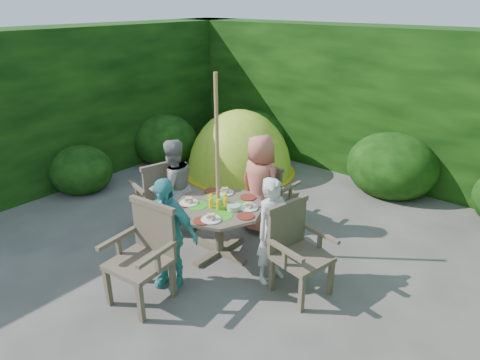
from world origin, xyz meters
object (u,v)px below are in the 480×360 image
Objects in this scene: parasol_pole at (218,170)px; child_left at (173,188)px; dome_tent at (239,172)px; garden_chair_back at (273,191)px; garden_chair_right at (297,248)px; child_back at (260,184)px; child_front at (166,233)px; child_right at (273,231)px; patio_table at (219,214)px; garden_chair_left at (158,193)px; garden_chair_front at (144,253)px.

child_left is (-0.80, 0.01, -0.45)m from parasol_pole.
garden_chair_back is at bearing -18.05° from dome_tent.
child_left is 0.55× the size of dome_tent.
garden_chair_back is 1.94m from dome_tent.
parasol_pole is 2.33× the size of garden_chair_right.
dome_tent reaches higher than garden_chair_right.
garden_chair_right is at bearing 136.10° from garden_chair_back.
child_back is (0.01, 0.80, -0.44)m from parasol_pole.
parasol_pole is 1.75× the size of child_front.
parasol_pole is at bearing -37.74° from dome_tent.
child_back is at bearing 57.11° from child_right.
garden_chair_back is (0.01, 1.10, -0.09)m from patio_table.
garden_chair_left is (-2.20, -0.01, -0.01)m from garden_chair_right.
dome_tent is at bearing -154.74° from garden_chair_left.
child_front is (0.01, 0.29, 0.10)m from garden_chair_front.
patio_table is 0.90× the size of child_front.
dome_tent reaches higher than garden_chair_back.
child_right is at bearing 28.66° from child_front.
garden_chair_right is (1.10, 0.00, -0.60)m from parasol_pole.
garden_chair_right is at bearing 0.12° from patio_table.
garden_chair_left is 0.72× the size of child_left.
child_back is at bearing 140.60° from garden_chair_left.
parasol_pole is 1.25m from garden_chair_left.
garden_chair_left is 2.31m from dome_tent.
parasol_pole is 1.28m from garden_chair_back.
child_front reaches higher than garden_chair_right.
garden_chair_front reaches higher than garden_chair_back.
child_right is (0.79, -1.11, 0.15)m from garden_chair_back.
child_front reaches higher than child_right.
patio_table is 0.80m from child_right.
child_right is 1.13m from child_front.
garden_chair_left reaches higher than patio_table.
dome_tent is (-1.53, 1.41, -0.66)m from child_back.
garden_chair_left is at bearing 46.50° from garden_chair_back.
child_back reaches higher than child_left.
garden_chair_front reaches higher than garden_chair_left.
garden_chair_left is at bearing 102.71° from child_right.
child_right is 1.60m from child_left.
child_back is at bearing -24.92° from dome_tent.
child_back is at bearing 82.53° from garden_chair_front.
parasol_pole is 2.21× the size of garden_chair_front.
dome_tent is (-1.49, 3.30, -0.53)m from garden_chair_front.
child_left is (-1.90, 0.01, 0.15)m from garden_chair_right.
garden_chair_front is at bearing -108.49° from child_front.
garden_chair_back is (1.11, 1.11, -0.04)m from garden_chair_left.
parasol_pole is at bearing 101.83° from garden_chair_right.
garden_chair_right reaches higher than patio_table.
garden_chair_back is 0.67× the size of child_front.
child_front is (1.09, -0.79, 0.13)m from garden_chair_left.
garden_chair_back is at bearing 82.60° from garden_chair_front.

